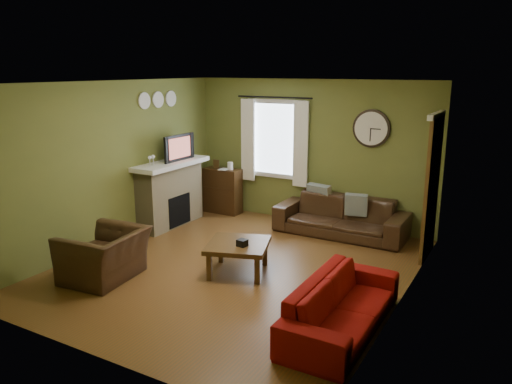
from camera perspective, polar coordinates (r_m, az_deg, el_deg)
The scene contains 31 objects.
floor at distance 7.23m, azimuth -2.27°, elevation -8.68°, with size 4.60×5.20×0.00m, color brown.
ceiling at distance 6.67m, azimuth -2.49°, elevation 12.39°, with size 4.60×5.20×0.00m, color white.
wall_left at distance 8.26m, azimuth -16.10°, elevation 3.08°, with size 0.00×5.20×2.60m, color olive.
wall_right at distance 5.98m, azimuth 16.71°, elevation -0.99°, with size 0.00×5.20×2.60m, color olive.
wall_back at distance 9.11m, azimuth 6.28°, elevation 4.53°, with size 4.60×0.00×2.60m, color olive.
wall_front at distance 4.90m, azimuth -18.64°, elevation -4.43°, with size 4.60×0.00×2.60m, color olive.
fireplace at distance 9.11m, azimuth -9.78°, elevation -0.41°, with size 0.40×1.40×1.10m, color tan.
firebox at distance 9.06m, azimuth -8.78°, elevation -2.09°, with size 0.04×0.60×0.55m, color black.
mantel at distance 8.97m, azimuth -9.78°, elevation 3.22°, with size 0.58×1.60×0.08m, color white.
tv at distance 9.03m, azimuth -9.14°, elevation 4.70°, with size 0.60×0.08×0.35m, color black.
tv_screen at distance 8.98m, azimuth -8.75°, elevation 5.02°, with size 0.02×0.62×0.36m, color #994C3F.
medallion_left at distance 8.70m, azimuth -12.65°, elevation 10.14°, with size 0.28×0.28×0.03m, color white.
medallion_mid at distance 8.97m, azimuth -11.14°, elevation 10.32°, with size 0.28×0.28×0.03m, color white.
medallion_right at distance 9.23m, azimuth -9.72°, elevation 10.48°, with size 0.28×0.28×0.03m, color white.
window_pane at distance 9.35m, azimuth 2.31°, elevation 6.09°, with size 1.00×0.02×1.30m, color silver, non-canonical shape.
curtain_rod at distance 9.19m, azimuth 2.06°, elevation 10.77°, with size 0.03×0.03×1.50m, color black.
curtain_left at distance 9.53m, azimuth -0.93°, elevation 5.94°, with size 0.28×0.04×1.55m, color white.
curtain_right at distance 9.03m, azimuth 5.13°, elevation 5.44°, with size 0.28×0.04×1.55m, color white.
wall_clock at distance 8.62m, azimuth 13.02°, elevation 7.08°, with size 0.64×0.06×0.64m, color white, non-canonical shape.
door at distance 7.81m, azimuth 19.45°, elevation 0.35°, with size 0.05×0.90×2.10m, color brown.
bookshelf at distance 9.82m, azimuth -3.84°, elevation 0.15°, with size 0.74×0.32×0.88m, color #341F0D, non-canonical shape.
book at distance 9.63m, azimuth -4.13°, elevation 3.04°, with size 0.17×0.23×0.02m, color #472F16.
sofa_brown at distance 8.64m, azimuth 9.66°, elevation -2.77°, with size 2.21×0.87×0.65m, color #332012.
pillow_left at distance 8.99m, azimuth 7.25°, elevation -0.52°, with size 0.45×0.13×0.45m, color gray.
pillow_right at distance 8.55m, azimuth 11.38°, elevation -1.44°, with size 0.37×0.11×0.37m, color gray.
sofa_red at distance 5.63m, azimuth 9.81°, elevation -12.61°, with size 1.94×0.76×0.57m, color maroon.
armchair at distance 7.07m, azimuth -16.93°, elevation -6.93°, with size 1.03×0.90×0.67m, color #332012.
coffee_table at distance 7.01m, azimuth -2.06°, elevation -7.50°, with size 0.82×0.82×0.44m, color #472F16, non-canonical shape.
tissue_box at distance 6.82m, azimuth -1.58°, elevation -6.48°, with size 0.12×0.12×0.09m, color black.
wine_glass_a at distance 8.52m, azimuth -12.04°, elevation 3.45°, with size 0.06×0.06×0.18m, color white, non-canonical shape.
wine_glass_b at distance 8.58m, azimuth -11.67°, elevation 3.55°, with size 0.06×0.06×0.18m, color white, non-canonical shape.
Camera 1 is at (3.52, -5.66, 2.79)m, focal length 35.00 mm.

